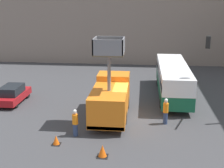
% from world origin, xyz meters
% --- Properties ---
extents(ground_plane, '(120.00, 120.00, 0.00)m').
position_xyz_m(ground_plane, '(0.00, 0.00, 0.00)').
color(ground_plane, '#38383A').
extents(building_backdrop_far, '(44.00, 10.00, 10.99)m').
position_xyz_m(building_backdrop_far, '(0.00, 24.10, 5.50)').
color(building_backdrop_far, gray).
rests_on(building_backdrop_far, ground_plane).
extents(utility_truck, '(2.51, 6.53, 6.18)m').
position_xyz_m(utility_truck, '(-1.48, 0.10, 1.61)').
color(utility_truck, orange).
rests_on(utility_truck, ground_plane).
extents(city_bus, '(2.51, 10.81, 2.93)m').
position_xyz_m(city_bus, '(3.56, 5.95, 1.74)').
color(city_bus, '#145638').
rests_on(city_bus, ground_plane).
extents(road_worker_near_truck, '(0.38, 0.38, 1.84)m').
position_xyz_m(road_worker_near_truck, '(-3.46, -3.30, 0.92)').
color(road_worker_near_truck, navy).
rests_on(road_worker_near_truck, ground_plane).
extents(road_worker_directing, '(0.38, 0.38, 1.92)m').
position_xyz_m(road_worker_directing, '(2.55, -0.69, 0.97)').
color(road_worker_directing, navy).
rests_on(road_worker_directing, ground_plane).
extents(traffic_cone_near_truck, '(0.64, 0.64, 0.73)m').
position_xyz_m(traffic_cone_near_truck, '(-1.33, -5.87, 0.34)').
color(traffic_cone_near_truck, black).
rests_on(traffic_cone_near_truck, ground_plane).
extents(traffic_cone_mid_road, '(0.53, 0.53, 0.61)m').
position_xyz_m(traffic_cone_mid_road, '(-4.39, -4.66, 0.28)').
color(traffic_cone_mid_road, black).
rests_on(traffic_cone_mid_road, ground_plane).
extents(parked_car_curbside, '(1.73, 4.20, 1.54)m').
position_xyz_m(parked_car_curbside, '(-10.21, 2.65, 0.77)').
color(parked_car_curbside, maroon).
rests_on(parked_car_curbside, ground_plane).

